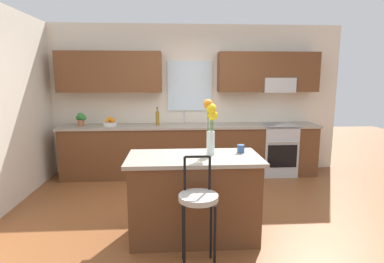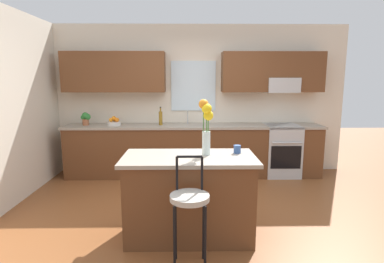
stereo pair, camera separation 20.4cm
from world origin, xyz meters
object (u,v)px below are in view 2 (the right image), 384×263
flower_vase (206,121)px  bottle_olive_oil (161,118)px  potted_plant_small (86,118)px  fruit_bowl_oranges (114,122)px  mug_ceramic (237,149)px  kitchen_island (189,197)px  bar_stool_near (190,202)px  oven_range (281,150)px

flower_vase → bottle_olive_oil: 2.30m
potted_plant_small → fruit_bowl_oranges: bearing=0.7°
flower_vase → potted_plant_small: size_ratio=2.64×
mug_ceramic → bottle_olive_oil: bearing=115.9°
flower_vase → fruit_bowl_oranges: 2.67m
bottle_olive_oil → potted_plant_small: 1.32m
kitchen_island → fruit_bowl_oranges: size_ratio=5.96×
flower_vase → fruit_bowl_oranges: (-1.50, 2.19, -0.32)m
kitchen_island → bottle_olive_oil: bearing=102.3°
bottle_olive_oil → fruit_bowl_oranges: bearing=179.7°
bottle_olive_oil → potted_plant_small: bearing=-179.9°
bottle_olive_oil → kitchen_island: bearing=-77.7°
bar_stool_near → potted_plant_small: 3.37m
bottle_olive_oil → potted_plant_small: (-1.32, -0.00, 0.00)m
potted_plant_small → flower_vase: bearing=-47.6°
flower_vase → bottle_olive_oil: (-0.67, 2.19, -0.24)m
mug_ceramic → potted_plant_small: (-2.35, 2.11, 0.09)m
oven_range → potted_plant_small: potted_plant_small is taller
kitchen_island → bar_stool_near: (0.00, -0.57, 0.17)m
oven_range → fruit_bowl_oranges: size_ratio=3.83×
oven_range → mug_ceramic: (-1.14, -2.09, 0.51)m
mug_ceramic → potted_plant_small: 3.16m
fruit_bowl_oranges → potted_plant_small: (-0.50, -0.01, 0.08)m
fruit_bowl_oranges → bottle_olive_oil: size_ratio=0.74×
bar_stool_near → mug_ceramic: (0.54, 0.70, 0.33)m
oven_range → bottle_olive_oil: (-2.17, 0.02, 0.59)m
bar_stool_near → mug_ceramic: bearing=52.6°
flower_vase → oven_range: bearing=55.3°
kitchen_island → flower_vase: flower_vase is taller
bar_stool_near → mug_ceramic: size_ratio=11.58×
oven_range → kitchen_island: same height
fruit_bowl_oranges → bottle_olive_oil: 0.83m
bar_stool_near → fruit_bowl_oranges: (-1.32, 2.82, 0.34)m
kitchen_island → fruit_bowl_oranges: (-1.32, 2.24, 0.51)m
oven_range → mug_ceramic: bearing=-118.7°
mug_ceramic → fruit_bowl_oranges: fruit_bowl_oranges is taller
oven_range → bar_stool_near: bearing=-121.1°
oven_range → bottle_olive_oil: bottle_olive_oil is taller
bottle_olive_oil → flower_vase: bearing=-72.9°
kitchen_island → flower_vase: 0.85m
oven_range → flower_vase: flower_vase is taller
kitchen_island → fruit_bowl_oranges: bearing=120.4°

